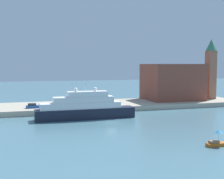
# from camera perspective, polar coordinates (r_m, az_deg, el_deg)

# --- Properties ---
(ground) EXTENTS (400.00, 400.00, 0.00)m
(ground) POSITION_cam_1_polar(r_m,az_deg,el_deg) (77.04, -0.10, -6.30)
(ground) COLOR slate
(quay_dock) EXTENTS (110.00, 21.03, 1.61)m
(quay_dock) POSITION_cam_1_polar(r_m,az_deg,el_deg) (102.20, -4.51, -3.12)
(quay_dock) COLOR #ADA38E
(quay_dock) RESTS_ON ground
(large_yacht) EXTENTS (27.02, 4.53, 10.15)m
(large_yacht) POSITION_cam_1_polar(r_m,az_deg,el_deg) (82.57, -5.23, -3.48)
(large_yacht) COLOR black
(large_yacht) RESTS_ON ground
(small_motorboat) EXTENTS (3.96, 1.61, 2.99)m
(small_motorboat) POSITION_cam_1_polar(r_m,az_deg,el_deg) (58.58, 19.15, -9.07)
(small_motorboat) COLOR #C66019
(small_motorboat) RESTS_ON ground
(harbor_building) EXTENTS (19.82, 15.95, 13.31)m
(harbor_building) POSITION_cam_1_polar(r_m,az_deg,el_deg) (115.57, 11.26, 1.43)
(harbor_building) COLOR brown
(harbor_building) RESTS_ON quay_dock
(bell_tower) EXTENTS (4.21, 4.21, 22.65)m
(bell_tower) POSITION_cam_1_polar(r_m,az_deg,el_deg) (121.71, 18.10, 4.15)
(bell_tower) COLOR #9E664C
(bell_tower) RESTS_ON quay_dock
(parked_car) EXTENTS (3.98, 1.67, 1.47)m
(parked_car) POSITION_cam_1_polar(r_m,az_deg,el_deg) (94.41, -14.75, -3.03)
(parked_car) COLOR #1E4C99
(parked_car) RESTS_ON quay_dock
(person_figure) EXTENTS (0.36, 0.36, 1.79)m
(person_figure) POSITION_cam_1_polar(r_m,az_deg,el_deg) (92.87, -12.46, -2.99)
(person_figure) COLOR maroon
(person_figure) RESTS_ON quay_dock
(mooring_bollard) EXTENTS (0.54, 0.54, 0.73)m
(mooring_bollard) POSITION_cam_1_polar(r_m,az_deg,el_deg) (95.26, 0.26, -2.97)
(mooring_bollard) COLOR black
(mooring_bollard) RESTS_ON quay_dock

